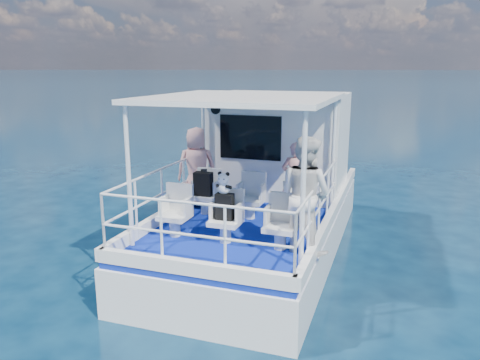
{
  "coord_description": "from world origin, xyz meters",
  "views": [
    {
      "loc": [
        2.51,
        -7.73,
        3.63
      ],
      "look_at": [
        0.01,
        -0.4,
        1.77
      ],
      "focal_mm": 35.0,
      "sensor_mm": 36.0,
      "label": 1
    }
  ],
  "objects_px": {
    "panda": "(224,183)",
    "backpack_center": "(225,207)",
    "passenger_stbd_aft": "(305,195)",
    "passenger_port_fwd": "(197,167)"
  },
  "relations": [
    {
      "from": "passenger_stbd_aft",
      "to": "backpack_center",
      "type": "distance_m",
      "value": 1.3
    },
    {
      "from": "panda",
      "to": "backpack_center",
      "type": "bearing_deg",
      "value": -33.11
    },
    {
      "from": "backpack_center",
      "to": "passenger_port_fwd",
      "type": "bearing_deg",
      "value": 125.99
    },
    {
      "from": "passenger_port_fwd",
      "to": "passenger_stbd_aft",
      "type": "distance_m",
      "value": 2.99
    },
    {
      "from": "passenger_port_fwd",
      "to": "panda",
      "type": "distance_m",
      "value": 2.09
    },
    {
      "from": "passenger_stbd_aft",
      "to": "backpack_center",
      "type": "bearing_deg",
      "value": 27.95
    },
    {
      "from": "passenger_port_fwd",
      "to": "panda",
      "type": "xyz_separation_m",
      "value": [
        1.22,
        -1.69,
        0.17
      ]
    },
    {
      "from": "panda",
      "to": "passenger_stbd_aft",
      "type": "bearing_deg",
      "value": 2.06
    },
    {
      "from": "panda",
      "to": "passenger_port_fwd",
      "type": "bearing_deg",
      "value": 125.81
    },
    {
      "from": "passenger_stbd_aft",
      "to": "panda",
      "type": "height_order",
      "value": "passenger_stbd_aft"
    }
  ]
}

